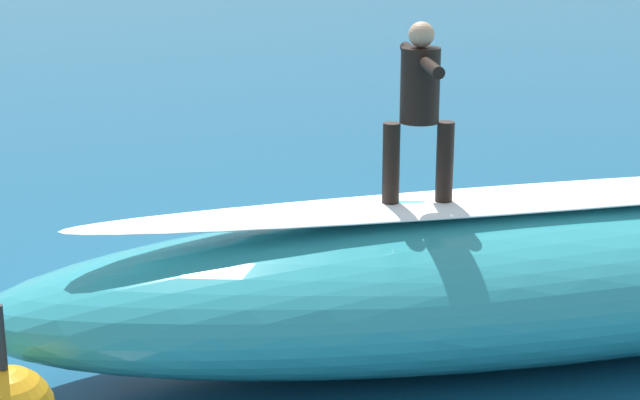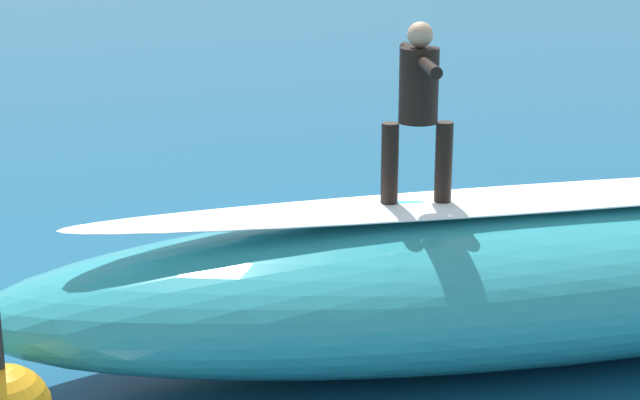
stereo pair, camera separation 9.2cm
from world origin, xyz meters
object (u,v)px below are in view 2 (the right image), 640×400
Objects in this scene: surfboard_riding at (416,207)px; surfboard_paddling at (246,266)px; surfer_riding at (418,99)px; surfer_paddling at (244,246)px.

surfboard_paddling is (0.54, -2.67, -1.31)m from surfboard_riding.
surfboard_riding reaches higher than surfboard_paddling.
surfboard_riding is 0.89m from surfer_riding.
surfboard_riding is 1.05× the size of surfer_paddling.
surfer_riding reaches higher than surfer_paddling.
surfer_paddling is at bearing -180.00° from surfboard_paddling.
surfer_riding is at bearing 108.51° from surfboard_riding.
surfer_riding is at bearing 23.63° from surfer_paddling.
surfboard_riding reaches higher than surfer_paddling.
surfer_riding is 0.61× the size of surfboard_paddling.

